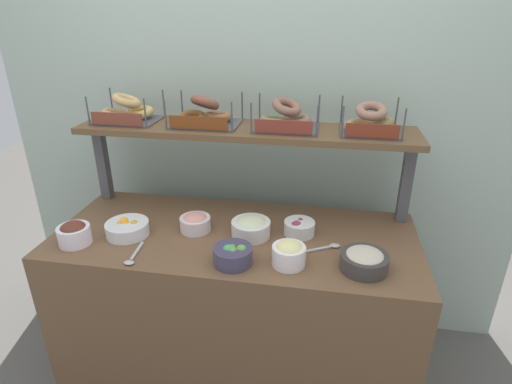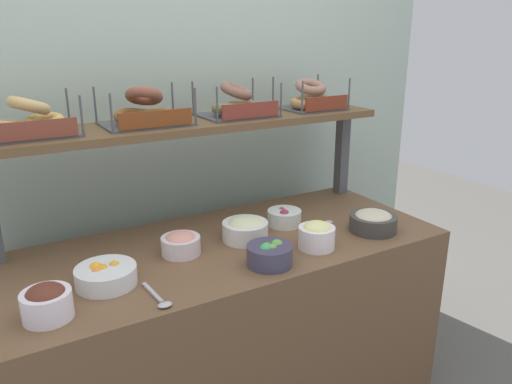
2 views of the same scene
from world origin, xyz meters
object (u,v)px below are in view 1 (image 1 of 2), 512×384
Objects in this scene: bowl_fruit_salad at (127,228)px; bagel_basket_cinnamon_raisin at (205,115)px; bowl_chocolate_spread at (74,233)px; serving_spoon_near_plate at (327,247)px; bowl_tuna_salad at (364,260)px; bagel_basket_sesame at (127,112)px; bagel_basket_everything at (370,122)px; bagel_basket_poppy at (286,119)px; bowl_lox_spread at (195,222)px; bowl_scallion_spread at (251,227)px; bowl_egg_salad at (289,253)px; serving_spoon_by_edge at (133,257)px; bowl_beet_salad at (299,227)px; bowl_veggie_mix at (233,255)px.

bowl_fruit_salad is 0.64m from bagel_basket_cinnamon_raisin.
serving_spoon_near_plate is at bearing 7.49° from bowl_chocolate_spread.
bagel_basket_sesame reaches higher than bowl_tuna_salad.
bowl_fruit_salad is 1.39× the size of bowl_chocolate_spread.
bagel_basket_everything is at bearing 65.17° from serving_spoon_near_plate.
serving_spoon_near_plate is 0.55× the size of bagel_basket_poppy.
bagel_basket_sesame is at bearing 146.16° from bowl_lox_spread.
bagel_basket_cinnamon_raisin is (-0.27, 0.28, 0.43)m from bowl_scallion_spread.
bowl_scallion_spread is at bearing 14.53° from bowl_chocolate_spread.
bowl_lox_spread is at bearing 165.97° from bowl_tuna_salad.
bowl_tuna_salad is 0.63× the size of bagel_basket_poppy.
bagel_basket_poppy reaches higher than bowl_egg_salad.
bagel_basket_sesame is at bearing 150.91° from bowl_egg_salad.
bowl_fruit_salad is 0.76m from bowl_egg_salad.
bagel_basket_sesame is (0.08, 0.48, 0.43)m from bowl_chocolate_spread.
bagel_basket_poppy is (0.12, 0.28, 0.43)m from bowl_scallion_spread.
bowl_beet_salad is at bearing 25.92° from serving_spoon_by_edge.
bowl_tuna_salad is 0.73m from bagel_basket_poppy.
bowl_egg_salad is (0.94, -0.00, 0.00)m from bowl_chocolate_spread.
serving_spoon_by_edge is at bearing -149.81° from bagel_basket_everything.
bagel_basket_sesame is (-0.41, 0.27, 0.44)m from bowl_lox_spread.
bagel_basket_sesame is at bearing 112.26° from serving_spoon_by_edge.
bowl_beet_salad is (0.21, 0.05, -0.01)m from bowl_scallion_spread.
bowl_fruit_salad is 1.02× the size of bowl_tuna_salad.
bagel_basket_cinnamon_raisin is (0.17, 0.55, 0.47)m from serving_spoon_by_edge.
bowl_egg_salad is (0.19, -0.20, 0.01)m from bowl_scallion_spread.
serving_spoon_near_plate is 0.84m from bagel_basket_cinnamon_raisin.
bagel_basket_poppy is at bearing -0.36° from bagel_basket_sesame.
bowl_lox_spread is 0.52m from bagel_basket_cinnamon_raisin.
bowl_lox_spread is 0.33m from serving_spoon_by_edge.
bowl_egg_salad is at bearing -81.04° from bagel_basket_poppy.
bagel_basket_poppy is (-0.23, 0.33, 0.47)m from serving_spoon_near_plate.
bowl_egg_salad is at bearing -24.39° from bowl_lox_spread.
bowl_beet_salad is 0.43× the size of bagel_basket_cinnamon_raisin.
bowl_scallion_spread reaches higher than bowl_lox_spread.
bowl_veggie_mix is 0.52m from bowl_tuna_salad.
bowl_lox_spread is 0.31m from bowl_fruit_salad.
bowl_fruit_salad reaches higher than serving_spoon_near_plate.
bowl_tuna_salad is (0.30, 0.02, -0.01)m from bowl_egg_salad.
bagel_basket_cinnamon_raisin is at bearing 134.16° from bowl_egg_salad.
bagel_basket_sesame is (-1.16, 0.46, 0.44)m from bowl_tuna_salad.
bowl_egg_salad is 0.64m from serving_spoon_by_edge.
bowl_veggie_mix is 1.14× the size of bowl_chocolate_spread.
bagel_basket_sesame is (-0.23, 0.55, 0.47)m from serving_spoon_by_edge.
bagel_basket_cinnamon_raisin is at bearing 92.21° from bowl_lox_spread.
serving_spoon_near_plate is (-0.15, 0.13, -0.03)m from bowl_tuna_salad.
bowl_chocolate_spread is at bearing 177.56° from bowl_veggie_mix.
bowl_fruit_salad is 0.78m from bowl_beet_salad.
bowl_fruit_salad reaches higher than serving_spoon_by_edge.
bagel_basket_sesame is (-0.12, 0.37, 0.45)m from bowl_fruit_salad.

